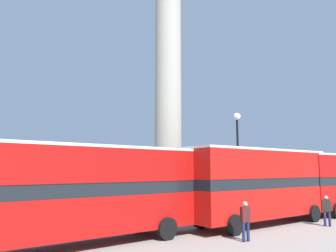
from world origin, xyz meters
The scene contains 8 objects.
ground_plane centered at (0.00, 0.00, 0.00)m, with size 200.00×200.00×0.00m, color gray.
monument_column centered at (0.00, 0.00, 7.41)m, with size 6.09×6.09×23.03m.
bus_a centered at (-8.47, -5.70, 2.32)m, with size 11.36×3.37×4.18m.
bus_c centered at (2.24, -6.24, 2.39)m, with size 10.16×3.09×4.33m.
equestrian_statue centered at (10.55, 4.13, 1.59)m, with size 3.42×2.93×5.59m.
street_lamp centered at (2.66, -4.19, 4.07)m, with size 0.47×0.47×6.85m.
pedestrian_near_lamp centered at (5.00, -8.63, 0.94)m, with size 0.41×0.46×1.69m.
pedestrian_by_plinth centered at (-1.73, -8.83, 0.98)m, with size 0.47×0.24×1.73m.
Camera 1 is at (-12.90, -19.38, 3.16)m, focal length 35.00 mm.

